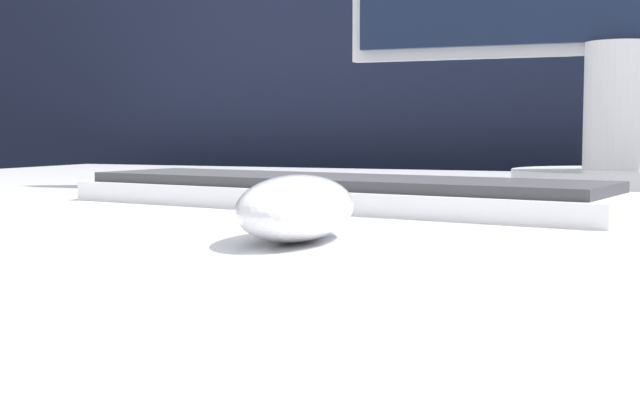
# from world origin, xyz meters

# --- Properties ---
(partition_panel) EXTENTS (5.00, 0.03, 1.12)m
(partition_panel) POSITION_xyz_m (0.00, 0.72, 0.56)
(partition_panel) COLOR black
(partition_panel) RESTS_ON ground_plane
(computer_mouse_near) EXTENTS (0.07, 0.12, 0.04)m
(computer_mouse_near) POSITION_xyz_m (-0.04, -0.28, 0.76)
(computer_mouse_near) COLOR silver
(computer_mouse_near) RESTS_ON desk
(keyboard) EXTENTS (0.46, 0.19, 0.02)m
(keyboard) POSITION_xyz_m (-0.10, -0.07, 0.75)
(keyboard) COLOR silver
(keyboard) RESTS_ON desk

